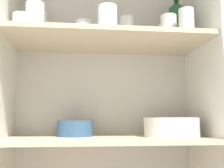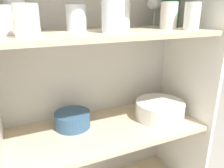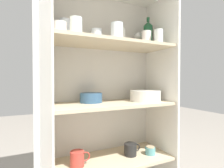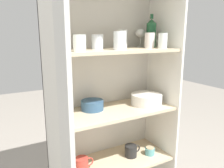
# 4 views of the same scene
# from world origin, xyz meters

# --- Properties ---
(cupboard_back_panel) EXTENTS (0.88, 0.02, 1.54)m
(cupboard_back_panel) POSITION_xyz_m (0.00, 0.37, 0.77)
(cupboard_back_panel) COLOR silver
(cupboard_back_panel) RESTS_ON ground_plane
(cupboard_side_left) EXTENTS (0.02, 0.40, 1.54)m
(cupboard_side_left) POSITION_xyz_m (-0.43, 0.18, 0.77)
(cupboard_side_left) COLOR white
(cupboard_side_left) RESTS_ON ground_plane
(cupboard_side_right) EXTENTS (0.02, 0.40, 1.54)m
(cupboard_side_right) POSITION_xyz_m (0.43, 0.18, 0.77)
(cupboard_side_right) COLOR white
(cupboard_side_right) RESTS_ON ground_plane
(shelf_board_middle) EXTENTS (0.85, 0.36, 0.02)m
(shelf_board_middle) POSITION_xyz_m (0.00, 0.18, 0.71)
(shelf_board_middle) COLOR beige
(shelf_board_upper) EXTENTS (0.85, 0.36, 0.02)m
(shelf_board_upper) POSITION_xyz_m (0.00, 0.18, 1.14)
(shelf_board_upper) COLOR beige
(tumbler_glass_0) EXTENTS (0.07, 0.07, 0.11)m
(tumbler_glass_0) POSITION_xyz_m (0.27, 0.15, 1.20)
(tumbler_glass_0) COLOR silver
(tumbler_glass_0) RESTS_ON shelf_board_upper
(tumbler_glass_1) EXTENTS (0.08, 0.08, 0.09)m
(tumbler_glass_1) POSITION_xyz_m (-0.36, 0.16, 1.19)
(tumbler_glass_1) COLOR silver
(tumbler_glass_1) RESTS_ON shelf_board_upper
(tumbler_glass_2) EXTENTS (0.08, 0.08, 0.10)m
(tumbler_glass_2) POSITION_xyz_m (-0.10, 0.22, 1.19)
(tumbler_glass_2) COLOR white
(tumbler_glass_2) RESTS_ON shelf_board_upper
(tumbler_glass_3) EXTENTS (0.08, 0.08, 0.11)m
(tumbler_glass_3) POSITION_xyz_m (-0.01, 0.10, 1.20)
(tumbler_glass_3) COLOR white
(tumbler_glass_3) RESTS_ON shelf_board_upper
(tumbler_glass_4) EXTENTS (0.07, 0.07, 0.09)m
(tumbler_glass_4) POSITION_xyz_m (-0.29, 0.06, 1.19)
(tumbler_glass_4) COLOR white
(tumbler_glass_4) RESTS_ON shelf_board_upper
(tumbler_glass_5) EXTENTS (0.08, 0.08, 0.14)m
(tumbler_glass_5) POSITION_xyz_m (-0.31, 0.26, 1.22)
(tumbler_glass_5) COLOR white
(tumbler_glass_5) RESTS_ON shelf_board_upper
(tumbler_glass_6) EXTENTS (0.06, 0.06, 0.11)m
(tumbler_glass_6) POSITION_xyz_m (0.32, 0.07, 1.20)
(tumbler_glass_6) COLOR white
(tumbler_glass_6) RESTS_ON shelf_board_upper
(tumbler_glass_7) EXTENTS (0.07, 0.07, 0.13)m
(tumbler_glass_7) POSITION_xyz_m (0.10, 0.24, 1.21)
(tumbler_glass_7) COLOR white
(tumbler_glass_7) RESTS_ON shelf_board_upper
(wine_glass_0) EXTENTS (0.08, 0.08, 0.14)m
(wine_glass_0) POSITION_xyz_m (0.30, 0.30, 1.25)
(wine_glass_0) COLOR white
(wine_glass_0) RESTS_ON shelf_board_upper
(wine_bottle) EXTENTS (0.07, 0.07, 0.24)m
(wine_bottle) POSITION_xyz_m (0.33, 0.21, 1.25)
(wine_bottle) COLOR #194728
(wine_bottle) RESTS_ON shelf_board_upper
(plate_stack_white) EXTENTS (0.23, 0.23, 0.08)m
(plate_stack_white) POSITION_xyz_m (0.27, 0.17, 0.76)
(plate_stack_white) COLOR white
(plate_stack_white) RESTS_ON shelf_board_middle
(mixing_bowl_large) EXTENTS (0.16, 0.16, 0.07)m
(mixing_bowl_large) POSITION_xyz_m (-0.14, 0.25, 0.76)
(mixing_bowl_large) COLOR #33567A
(mixing_bowl_large) RESTS_ON shelf_board_middle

